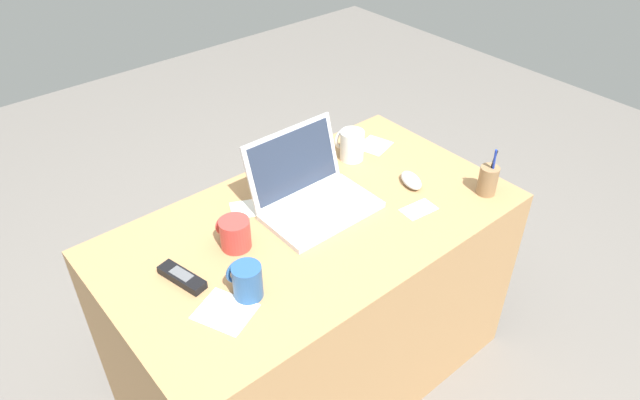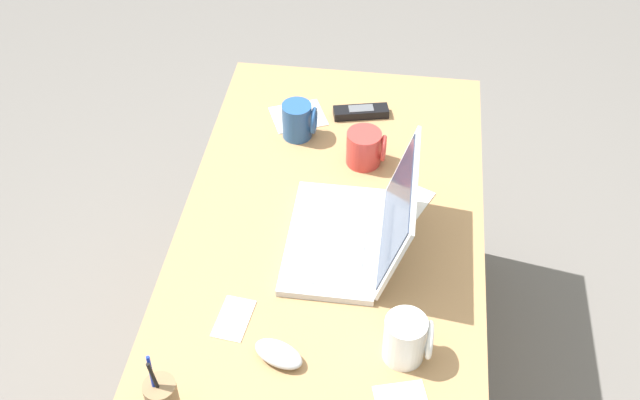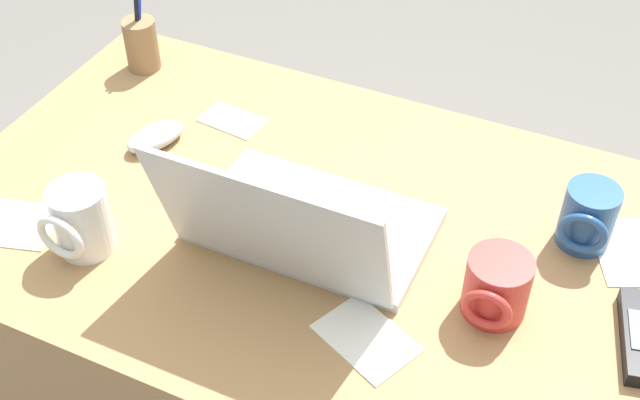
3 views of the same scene
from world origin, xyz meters
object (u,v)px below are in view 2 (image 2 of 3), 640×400
computer_mouse (279,354)px  laptop (355,230)px  cordless_phone (361,112)px  coffee_mug_spare (365,148)px  coffee_mug_tall (407,339)px  pen_holder (162,399)px  coffee_mug_white (298,121)px

computer_mouse → laptop: bearing=-177.2°
cordless_phone → laptop: bearing=3.7°
laptop → coffee_mug_spare: size_ratio=3.47×
coffee_mug_tall → cordless_phone: bearing=-168.1°
laptop → coffee_mug_tall: bearing=24.5°
cordless_phone → pen_holder: bearing=-16.2°
laptop → pen_holder: (0.48, -0.31, 0.00)m
computer_mouse → pen_holder: pen_holder is taller
computer_mouse → coffee_mug_white: (-0.70, -0.07, 0.03)m
coffee_mug_white → cordless_phone: 0.19m
laptop → coffee_mug_tall: (0.29, 0.13, 0.01)m
laptop → coffee_mug_spare: bearing=-179.3°
coffee_mug_white → coffee_mug_tall: size_ratio=0.92×
coffee_mug_tall → pen_holder: bearing=-66.4°
coffee_mug_white → coffee_mug_tall: 0.73m
coffee_mug_spare → cordless_phone: (-0.19, -0.03, -0.03)m
computer_mouse → coffee_mug_tall: coffee_mug_tall is taller
coffee_mug_white → pen_holder: (0.85, -0.12, 0.00)m
cordless_phone → coffee_mug_spare: bearing=8.2°
computer_mouse → coffee_mug_tall: 0.26m
computer_mouse → coffee_mug_white: bearing=-151.8°
computer_mouse → coffee_mug_spare: (-0.62, 0.12, 0.03)m
pen_holder → cordless_phone: bearing=163.8°
coffee_mug_tall → cordless_phone: (-0.77, -0.16, -0.04)m
coffee_mug_spare → pen_holder: bearing=-21.7°
coffee_mug_white → coffee_mug_spare: (0.08, 0.18, -0.00)m
coffee_mug_spare → cordless_phone: 0.20m
coffee_mug_tall → coffee_mug_spare: bearing=-166.9°
laptop → coffee_mug_tall: 0.32m
coffee_mug_white → pen_holder: pen_holder is taller
cordless_phone → pen_holder: size_ratio=0.90×
coffee_mug_white → coffee_mug_spare: 0.20m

